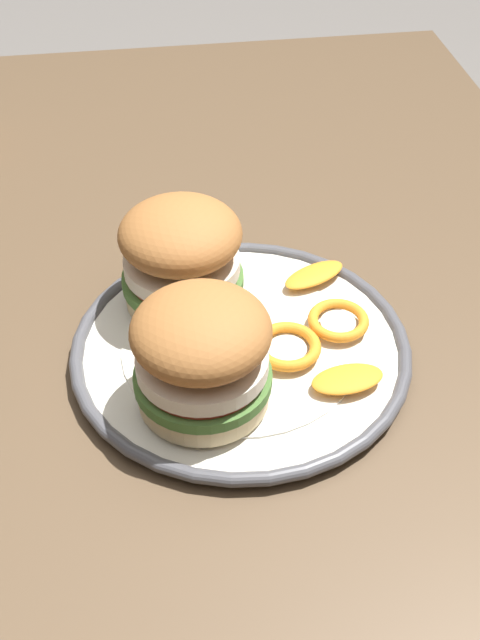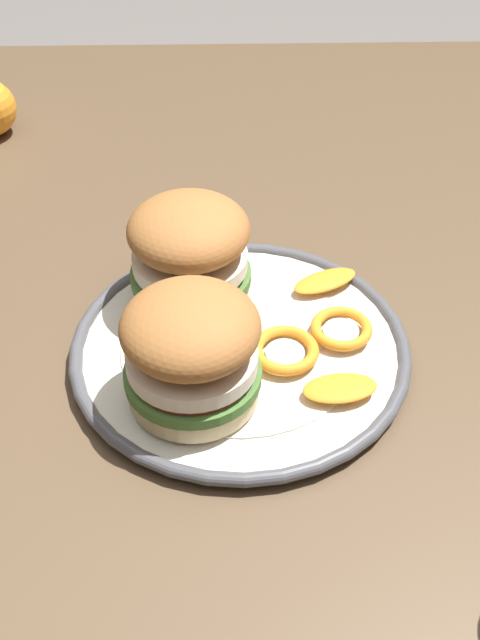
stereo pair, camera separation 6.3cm
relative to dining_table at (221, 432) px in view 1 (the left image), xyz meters
name	(u,v)px [view 1 (the left image)]	position (x,y,z in m)	size (l,w,h in m)	color
dining_table	(221,432)	(0.00, 0.00, 0.00)	(1.36, 0.85, 0.75)	brown
dinner_plate	(240,345)	(0.00, -0.02, 0.11)	(0.30, 0.30, 0.02)	silver
sandwich_half_left	(202,353)	(-0.06, 0.02, 0.17)	(0.11, 0.11, 0.10)	beige
sandwich_half_right	(181,255)	(0.07, 0.02, 0.17)	(0.13, 0.13, 0.10)	beige
orange_peel_curled	(338,321)	(0.01, -0.11, 0.12)	(0.06, 0.06, 0.01)	orange
orange_peel_strip_long	(347,379)	(-0.06, -0.10, 0.12)	(0.04, 0.07, 0.01)	orange
orange_peel_strip_short	(314,275)	(0.08, -0.10, 0.12)	(0.05, 0.07, 0.01)	orange
orange_peel_small_curl	(287,347)	(-0.02, -0.06, 0.12)	(0.08, 0.08, 0.01)	orange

